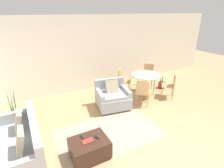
% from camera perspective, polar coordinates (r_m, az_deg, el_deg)
% --- Properties ---
extents(ground_plane, '(20.00, 20.00, 0.00)m').
position_cam_1_polar(ground_plane, '(4.44, 13.10, -18.19)').
color(ground_plane, tan).
extents(wall_back, '(12.00, 0.06, 2.75)m').
position_cam_1_polar(wall_back, '(6.71, -7.01, 9.82)').
color(wall_back, white).
rests_on(wall_back, ground_plane).
extents(area_rug, '(2.58, 1.55, 0.01)m').
position_cam_1_polar(area_rug, '(4.60, -0.98, -15.71)').
color(area_rug, tan).
rests_on(area_rug, ground_plane).
extents(couch, '(0.86, 1.81, 0.89)m').
position_cam_1_polar(couch, '(4.24, -27.58, -17.56)').
color(couch, '#999EA8').
rests_on(couch, ground_plane).
extents(armchair, '(1.11, 1.02, 0.89)m').
position_cam_1_polar(armchair, '(5.53, 0.20, -4.25)').
color(armchair, '#999EA8').
rests_on(armchair, ground_plane).
extents(ottoman, '(0.77, 0.59, 0.42)m').
position_cam_1_polar(ottoman, '(3.90, -7.37, -19.97)').
color(ottoman, '#382319').
rests_on(ottoman, ground_plane).
extents(book_stack, '(0.24, 0.14, 0.02)m').
position_cam_1_polar(book_stack, '(3.74, -7.92, -17.99)').
color(book_stack, '#B72D28').
rests_on(book_stack, ottoman).
extents(tv_remote_primary, '(0.06, 0.16, 0.01)m').
position_cam_1_polar(tv_remote_primary, '(3.85, -9.80, -16.90)').
color(tv_remote_primary, black).
rests_on(tv_remote_primary, ottoman).
extents(tv_remote_secondary, '(0.06, 0.14, 0.01)m').
position_cam_1_polar(tv_remote_secondary, '(3.82, -4.97, -17.04)').
color(tv_remote_secondary, black).
rests_on(tv_remote_secondary, ottoman).
extents(potted_plant, '(0.38, 0.38, 1.13)m').
position_cam_1_polar(potted_plant, '(5.36, -28.53, -9.78)').
color(potted_plant, maroon).
rests_on(potted_plant, ground_plane).
extents(dining_table, '(1.10, 1.10, 0.77)m').
position_cam_1_polar(dining_table, '(6.36, 11.09, 2.33)').
color(dining_table, '#8C9E99').
rests_on(dining_table, ground_plane).
extents(dining_chair_near_left, '(0.59, 0.59, 0.90)m').
position_cam_1_polar(dining_chair_near_left, '(5.63, 10.00, -2.22)').
color(dining_chair_near_left, tan).
rests_on(dining_chair_near_left, ground_plane).
extents(dining_chair_near_right, '(0.59, 0.59, 0.90)m').
position_cam_1_polar(dining_chair_near_right, '(6.41, 18.68, 0.08)').
color(dining_chair_near_right, tan).
rests_on(dining_chair_near_right, ground_plane).
extents(dining_chair_far_left, '(0.59, 0.59, 0.90)m').
position_cam_1_polar(dining_chair_far_left, '(6.55, 3.43, 1.76)').
color(dining_chair_far_left, tan).
rests_on(dining_chair_far_left, ground_plane).
extents(dining_chair_far_right, '(0.59, 0.59, 0.90)m').
position_cam_1_polar(dining_chair_far_right, '(7.23, 11.74, 3.39)').
color(dining_chair_far_right, tan).
rests_on(dining_chair_far_right, ground_plane).
extents(potted_plant_small, '(0.27, 0.27, 0.59)m').
position_cam_1_polar(potted_plant_small, '(7.24, 15.92, -0.09)').
color(potted_plant_small, maroon).
rests_on(potted_plant_small, ground_plane).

